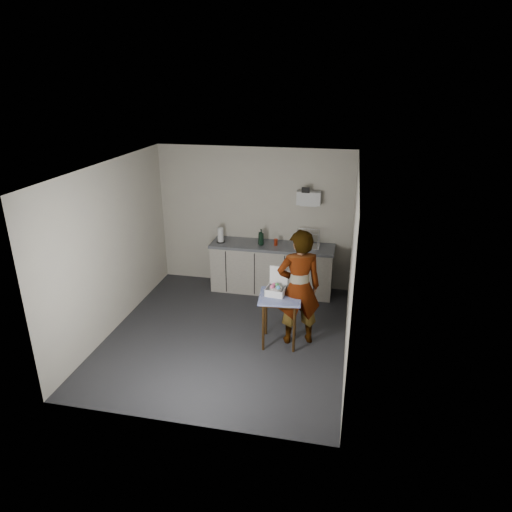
% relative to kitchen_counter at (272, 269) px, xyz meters
% --- Properties ---
extents(ground, '(4.00, 4.00, 0.00)m').
position_rel_kitchen_counter_xyz_m(ground, '(-0.40, -1.70, -0.43)').
color(ground, '#26262A').
rests_on(ground, ground).
extents(wall_back, '(3.60, 0.02, 2.60)m').
position_rel_kitchen_counter_xyz_m(wall_back, '(-0.40, 0.29, 0.87)').
color(wall_back, beige).
rests_on(wall_back, ground).
extents(wall_right, '(0.02, 4.00, 2.60)m').
position_rel_kitchen_counter_xyz_m(wall_right, '(1.39, -1.70, 0.87)').
color(wall_right, beige).
rests_on(wall_right, ground).
extents(wall_left, '(0.02, 4.00, 2.60)m').
position_rel_kitchen_counter_xyz_m(wall_left, '(-2.19, -1.70, 0.87)').
color(wall_left, beige).
rests_on(wall_left, ground).
extents(ceiling, '(3.60, 4.00, 0.01)m').
position_rel_kitchen_counter_xyz_m(ceiling, '(-0.40, -1.70, 2.17)').
color(ceiling, white).
rests_on(ceiling, wall_back).
extents(kitchen_counter, '(2.24, 0.62, 0.91)m').
position_rel_kitchen_counter_xyz_m(kitchen_counter, '(0.00, 0.00, 0.00)').
color(kitchen_counter, black).
rests_on(kitchen_counter, ground).
extents(wall_shelf, '(0.42, 0.18, 0.37)m').
position_rel_kitchen_counter_xyz_m(wall_shelf, '(0.60, 0.22, 1.32)').
color(wall_shelf, white).
rests_on(wall_shelf, ground).
extents(side_table, '(0.66, 0.66, 0.78)m').
position_rel_kitchen_counter_xyz_m(side_table, '(0.42, -1.76, 0.25)').
color(side_table, '#39230D').
rests_on(side_table, ground).
extents(standing_man, '(0.75, 0.61, 1.77)m').
position_rel_kitchen_counter_xyz_m(standing_man, '(0.68, -1.65, 0.46)').
color(standing_man, '#B2A593').
rests_on(standing_man, ground).
extents(soap_bottle, '(0.15, 0.15, 0.29)m').
position_rel_kitchen_counter_xyz_m(soap_bottle, '(-0.20, -0.04, 0.63)').
color(soap_bottle, black).
rests_on(soap_bottle, kitchen_counter).
extents(soda_can, '(0.06, 0.06, 0.12)m').
position_rel_kitchen_counter_xyz_m(soda_can, '(0.07, -0.02, 0.54)').
color(soda_can, '#B82E12').
rests_on(soda_can, kitchen_counter).
extents(dark_bottle, '(0.07, 0.07, 0.22)m').
position_rel_kitchen_counter_xyz_m(dark_bottle, '(-0.22, -0.01, 0.60)').
color(dark_bottle, black).
rests_on(dark_bottle, kitchen_counter).
extents(paper_towel, '(0.16, 0.16, 0.28)m').
position_rel_kitchen_counter_xyz_m(paper_towel, '(-0.95, -0.05, 0.61)').
color(paper_towel, black).
rests_on(paper_towel, kitchen_counter).
extents(dish_rack, '(0.43, 0.32, 0.30)m').
position_rel_kitchen_counter_xyz_m(dish_rack, '(0.62, 0.02, 0.55)').
color(dish_rack, silver).
rests_on(dish_rack, kitchen_counter).
extents(bakery_box, '(0.30, 0.31, 0.38)m').
position_rel_kitchen_counter_xyz_m(bakery_box, '(0.35, -1.69, 0.44)').
color(bakery_box, white).
rests_on(bakery_box, side_table).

